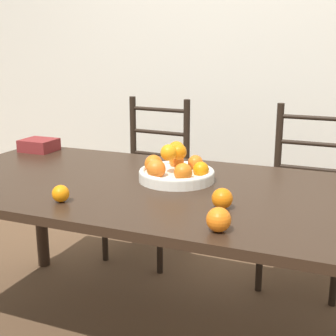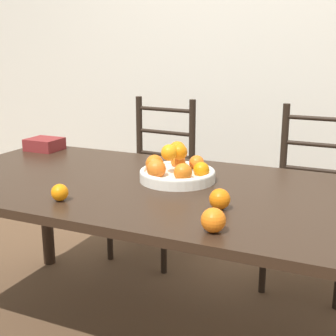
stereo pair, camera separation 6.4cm
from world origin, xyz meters
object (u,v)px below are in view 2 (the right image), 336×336
chair_left (154,182)px  chair_right (311,202)px  orange_loose_0 (220,199)px  fruit_bowl (177,170)px  orange_loose_1 (60,192)px  book_stack (44,144)px  orange_loose_2 (213,220)px

chair_left → chair_right: (0.94, 0.00, 0.00)m
orange_loose_0 → chair_right: chair_right is taller
chair_right → fruit_bowl: bearing=-122.0°
orange_loose_1 → book_stack: (-0.62, 0.69, 0.00)m
fruit_bowl → chair_left: chair_left is taller
fruit_bowl → orange_loose_1: fruit_bowl is taller
orange_loose_0 → orange_loose_2: 0.21m
orange_loose_1 → chair_right: size_ratio=0.07×
orange_loose_1 → orange_loose_2: size_ratio=0.82×
chair_left → chair_right: size_ratio=1.00×
orange_loose_0 → book_stack: bearing=155.9°
chair_left → book_stack: size_ratio=5.49×
chair_left → book_stack: 0.71m
orange_loose_2 → chair_right: bearing=83.2°
orange_loose_0 → orange_loose_2: orange_loose_2 is taller
fruit_bowl → chair_right: (0.48, 0.73, -0.30)m
orange_loose_0 → orange_loose_1: orange_loose_0 is taller
orange_loose_0 → book_stack: (-1.19, 0.53, -0.00)m
orange_loose_1 → chair_right: chair_right is taller
fruit_bowl → orange_loose_1: size_ratio=5.04×
orange_loose_1 → book_stack: size_ratio=0.36×
orange_loose_2 → chair_right: size_ratio=0.08×
orange_loose_0 → chair_right: bearing=79.1°
orange_loose_1 → chair_left: size_ratio=0.07×
orange_loose_0 → chair_right: (0.19, 1.00, -0.29)m
orange_loose_1 → chair_left: chair_left is taller
chair_right → book_stack: bearing=-160.3°
orange_loose_2 → chair_left: 1.48m
chair_right → orange_loose_1: bearing=-122.4°
fruit_bowl → orange_loose_0: fruit_bowl is taller
chair_left → fruit_bowl: bearing=-53.4°
fruit_bowl → chair_right: chair_right is taller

